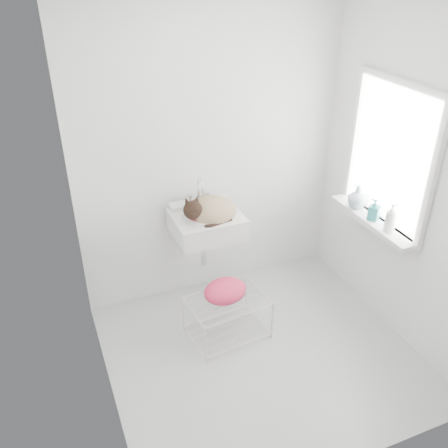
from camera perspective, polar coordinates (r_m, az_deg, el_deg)
name	(u,v)px	position (r m, az deg, el deg)	size (l,w,h in m)	color
floor	(261,354)	(3.81, 4.32, -14.85)	(2.20, 2.00, 0.02)	#B5B8BA
back_wall	(211,152)	(3.89, -1.52, 8.41)	(2.20, 0.02, 2.50)	white
right_wall	(409,179)	(3.66, 20.81, 4.96)	(0.02, 2.00, 2.50)	white
left_wall	(89,242)	(2.79, -15.42, -2.05)	(0.02, 2.00, 2.50)	white
window_glass	(391,156)	(3.75, 18.93, 7.55)	(0.01, 0.80, 1.00)	white
window_frame	(390,156)	(3.74, 18.76, 7.52)	(0.04, 0.90, 1.10)	white
windowsill	(372,220)	(3.92, 16.86, 0.40)	(0.16, 0.88, 0.04)	white
sink	(206,214)	(3.79, -2.07, 1.14)	(0.53, 0.46, 0.21)	silver
faucet	(198,189)	(3.88, -3.04, 4.13)	(0.19, 0.13, 0.19)	silver
cat	(209,210)	(3.77, -1.81, 1.59)	(0.44, 0.37, 0.27)	tan
wire_rack	(227,319)	(3.85, 0.37, -11.04)	(0.57, 0.40, 0.34)	silver
towel	(225,295)	(3.73, 0.12, -8.31)	(0.34, 0.24, 0.14)	#FF432E
bottle_a	(388,231)	(3.77, 18.59, -0.75)	(0.07, 0.07, 0.18)	white
bottle_b	(373,219)	(3.89, 16.93, 0.52)	(0.08, 0.08, 0.17)	teal
bottle_c	(356,207)	(4.03, 15.12, 1.90)	(0.15, 0.15, 0.19)	silver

